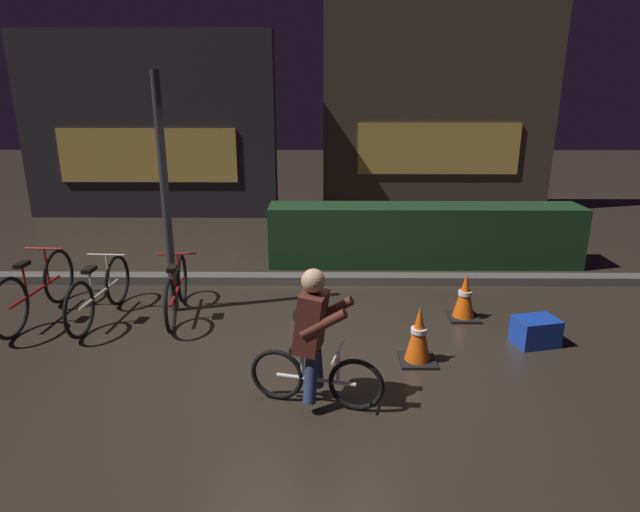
% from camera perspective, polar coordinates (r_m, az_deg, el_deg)
% --- Properties ---
extents(ground_plane, '(40.00, 40.00, 0.00)m').
position_cam_1_polar(ground_plane, '(5.60, -2.13, -10.68)').
color(ground_plane, '#2D261E').
extents(sidewalk_curb, '(12.00, 0.24, 0.12)m').
position_cam_1_polar(sidewalk_curb, '(7.59, -1.42, -2.46)').
color(sidewalk_curb, '#56544F').
rests_on(sidewalk_curb, ground).
extents(hedge_row, '(4.80, 0.70, 0.94)m').
position_cam_1_polar(hedge_row, '(8.47, 11.04, 2.22)').
color(hedge_row, '#19381C').
rests_on(hedge_row, ground).
extents(storefront_left, '(5.29, 0.54, 3.80)m').
position_cam_1_polar(storefront_left, '(12.03, -17.80, 12.99)').
color(storefront_left, '#262328').
rests_on(storefront_left, ground).
extents(storefront_right, '(5.06, 0.54, 4.85)m').
position_cam_1_polar(storefront_right, '(12.39, 12.63, 15.91)').
color(storefront_right, '#42382D').
rests_on(storefront_right, ground).
extents(street_post, '(0.10, 0.10, 2.85)m').
position_cam_1_polar(street_post, '(6.53, -16.21, 5.99)').
color(street_post, '#2D2D33').
rests_on(street_post, ground).
extents(parked_bike_leftmost, '(0.46, 1.74, 0.80)m').
position_cam_1_polar(parked_bike_leftmost, '(7.17, -28.10, -3.23)').
color(parked_bike_leftmost, black).
rests_on(parked_bike_leftmost, ground).
extents(parked_bike_left_mid, '(0.46, 1.60, 0.74)m').
position_cam_1_polar(parked_bike_left_mid, '(6.83, -22.50, -3.66)').
color(parked_bike_left_mid, black).
rests_on(parked_bike_left_mid, ground).
extents(parked_bike_center_left, '(0.46, 1.55, 0.71)m').
position_cam_1_polar(parked_bike_center_left, '(6.65, -15.10, -3.55)').
color(parked_bike_center_left, black).
rests_on(parked_bike_center_left, ground).
extents(traffic_cone_near, '(0.36, 0.36, 0.60)m').
position_cam_1_polar(traffic_cone_near, '(5.45, 10.51, -8.34)').
color(traffic_cone_near, black).
rests_on(traffic_cone_near, ground).
extents(traffic_cone_far, '(0.36, 0.36, 0.57)m').
position_cam_1_polar(traffic_cone_far, '(6.59, 15.22, -4.26)').
color(traffic_cone_far, black).
rests_on(traffic_cone_far, ground).
extents(blue_crate, '(0.50, 0.41, 0.30)m').
position_cam_1_polar(blue_crate, '(6.22, 22.07, -7.48)').
color(blue_crate, '#193DB7').
rests_on(blue_crate, ground).
extents(cyclist, '(1.17, 0.60, 1.25)m').
position_cam_1_polar(cyclist, '(4.56, -0.69, -8.68)').
color(cyclist, black).
rests_on(cyclist, ground).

